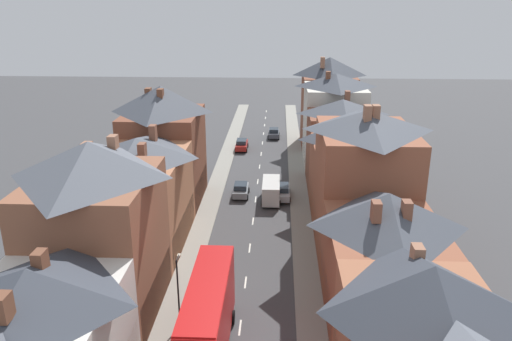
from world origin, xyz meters
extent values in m
cube|color=gray|center=(-5.10, 38.00, 0.07)|extent=(2.20, 104.00, 0.14)
cube|color=gray|center=(5.10, 38.00, 0.07)|extent=(2.20, 104.00, 0.14)
cube|color=silver|center=(0.00, 12.00, 0.01)|extent=(0.14, 1.80, 0.01)
cube|color=silver|center=(0.00, 18.00, 0.01)|extent=(0.14, 1.80, 0.01)
cube|color=silver|center=(0.00, 24.00, 0.01)|extent=(0.14, 1.80, 0.01)
cube|color=silver|center=(0.00, 30.00, 0.01)|extent=(0.14, 1.80, 0.01)
cube|color=silver|center=(0.00, 36.00, 0.01)|extent=(0.14, 1.80, 0.01)
cube|color=silver|center=(0.00, 42.00, 0.01)|extent=(0.14, 1.80, 0.01)
cube|color=silver|center=(0.00, 48.00, 0.01)|extent=(0.14, 1.80, 0.01)
cube|color=silver|center=(0.00, 54.00, 0.01)|extent=(0.14, 1.80, 0.01)
cube|color=silver|center=(0.00, 60.00, 0.01)|extent=(0.14, 1.80, 0.01)
cube|color=silver|center=(0.00, 66.00, 0.01)|extent=(0.14, 1.80, 0.01)
cube|color=silver|center=(0.00, 72.00, 0.01)|extent=(0.14, 1.80, 0.01)
cube|color=silver|center=(0.00, 78.00, 0.01)|extent=(0.14, 1.80, 0.01)
cube|color=silver|center=(0.00, 84.00, 0.01)|extent=(0.14, 1.80, 0.01)
pyramid|color=#383D47|center=(-10.20, 3.75, 8.28)|extent=(8.00, 9.90, 2.04)
cube|color=brown|center=(-9.90, 4.78, 9.02)|extent=(0.60, 0.90, 1.47)
cube|color=brown|center=(-9.88, 0.98, 8.94)|extent=(0.60, 0.90, 1.32)
cube|color=brown|center=(-10.20, 13.60, 5.36)|extent=(8.00, 9.80, 10.71)
cube|color=black|center=(-6.26, 13.60, 1.60)|extent=(0.12, 9.02, 3.20)
pyramid|color=#565B66|center=(-10.20, 13.60, 11.97)|extent=(8.00, 9.80, 2.51)
cube|color=#99664C|center=(-9.39, 16.25, 12.45)|extent=(0.60, 0.90, 0.96)
cube|color=#99664C|center=(-10.57, 14.33, 12.45)|extent=(0.60, 0.90, 0.96)
cube|color=#B2704C|center=(-10.20, 24.45, 4.33)|extent=(8.00, 11.89, 8.65)
cube|color=black|center=(-6.26, 24.45, 1.60)|extent=(0.12, 10.94, 3.20)
pyramid|color=#474C56|center=(-10.20, 24.45, 9.57)|extent=(8.00, 11.89, 1.82)
cube|color=brown|center=(-9.15, 26.67, 10.34)|extent=(0.60, 0.90, 1.55)
cube|color=brown|center=(-8.96, 22.03, 10.14)|extent=(0.60, 0.90, 1.14)
cube|color=brown|center=(-10.20, 35.17, 5.24)|extent=(8.00, 9.55, 10.48)
cube|color=black|center=(-6.26, 35.17, 1.60)|extent=(0.12, 8.79, 3.20)
pyramid|color=#474C56|center=(-10.20, 35.17, 11.93)|extent=(8.00, 9.55, 2.89)
cube|color=brown|center=(-9.92, 33.75, 12.60)|extent=(0.60, 0.90, 1.34)
cube|color=brown|center=(-11.71, 35.66, 12.47)|extent=(0.60, 0.90, 1.08)
pyramid|color=#383D47|center=(10.20, 3.64, 8.66)|extent=(8.00, 11.16, 2.83)
cube|color=#99664C|center=(10.18, 6.58, 9.14)|extent=(0.60, 0.90, 0.95)
cube|color=#935138|center=(10.20, 14.09, 3.58)|extent=(8.00, 9.76, 7.16)
cube|color=navy|center=(6.26, 14.09, 1.60)|extent=(0.12, 8.98, 3.20)
pyramid|color=#474C56|center=(10.20, 14.09, 8.42)|extent=(8.00, 9.76, 2.52)
cube|color=brown|center=(11.03, 12.60, 9.08)|extent=(0.60, 0.90, 1.32)
cube|color=brown|center=(8.98, 12.29, 9.11)|extent=(0.60, 0.90, 1.38)
cube|color=#935138|center=(10.20, 24.21, 5.78)|extent=(8.00, 10.47, 11.56)
cube|color=black|center=(6.26, 24.21, 1.60)|extent=(0.12, 9.63, 3.20)
pyramid|color=#474C56|center=(10.20, 24.21, 12.41)|extent=(8.00, 10.47, 1.70)
cube|color=#99664C|center=(9.83, 22.74, 13.20)|extent=(0.60, 0.90, 1.58)
cube|color=#99664C|center=(10.62, 23.33, 13.14)|extent=(0.60, 0.90, 1.48)
cube|color=#935138|center=(10.20, 33.47, 3.99)|extent=(8.00, 8.06, 7.99)
cube|color=#1E5133|center=(6.26, 33.47, 1.60)|extent=(0.12, 7.41, 3.20)
pyramid|color=#474C56|center=(10.20, 33.47, 9.23)|extent=(8.00, 8.06, 2.48)
cube|color=brown|center=(8.88, 33.21, 9.80)|extent=(0.60, 0.90, 1.15)
cube|color=brown|center=(10.20, 41.37, 4.54)|extent=(8.00, 7.74, 9.08)
cube|color=#1E5133|center=(6.26, 41.37, 1.60)|extent=(0.12, 7.12, 3.20)
pyramid|color=#474C56|center=(10.20, 41.37, 9.98)|extent=(8.00, 7.74, 1.80)
cube|color=brown|center=(10.97, 43.43, 10.74)|extent=(0.60, 0.90, 1.53)
cube|color=beige|center=(10.20, 49.96, 5.48)|extent=(8.00, 9.44, 10.96)
cube|color=black|center=(6.26, 49.96, 1.60)|extent=(0.12, 8.68, 3.20)
pyramid|color=#383D47|center=(10.20, 49.96, 11.83)|extent=(8.00, 9.44, 1.75)
cube|color=brown|center=(9.06, 49.38, 12.44)|extent=(0.60, 0.90, 1.22)
cube|color=brown|center=(10.20, 59.06, 5.56)|extent=(8.00, 8.76, 11.11)
cube|color=maroon|center=(6.26, 59.06, 1.60)|extent=(0.12, 8.06, 3.20)
pyramid|color=#383D47|center=(10.20, 59.06, 12.48)|extent=(8.00, 8.76, 2.73)
cube|color=#99664C|center=(8.93, 57.22, 13.27)|extent=(0.60, 0.90, 1.58)
cube|color=red|center=(-1.80, 9.15, 1.65)|extent=(2.44, 10.80, 2.50)
cube|color=red|center=(-1.80, 9.15, 4.05)|extent=(2.44, 10.58, 2.30)
cube|color=red|center=(-1.80, 9.15, 5.25)|extent=(2.39, 10.37, 0.10)
cube|color=#28333D|center=(-1.80, 14.50, 1.85)|extent=(2.20, 0.10, 1.20)
cube|color=#28333D|center=(-1.80, 14.50, 4.15)|extent=(2.20, 0.10, 1.10)
cube|color=#28333D|center=(-2.99, 9.15, 1.90)|extent=(0.06, 9.18, 0.90)
cube|color=#28333D|center=(-2.99, 9.15, 4.15)|extent=(0.06, 9.18, 0.90)
cube|color=yellow|center=(-1.80, 14.50, 4.95)|extent=(1.34, 0.08, 0.32)
cylinder|color=black|center=(-3.02, 12.50, 0.50)|extent=(0.30, 1.00, 1.00)
cylinder|color=black|center=(-0.58, 12.50, 0.50)|extent=(0.30, 1.00, 1.00)
cube|color=#B7BABF|center=(3.10, 36.63, 0.70)|extent=(1.70, 4.57, 0.79)
cube|color=#28333D|center=(3.10, 36.40, 1.40)|extent=(1.46, 2.28, 0.60)
cylinder|color=black|center=(2.25, 38.04, 0.31)|extent=(0.20, 0.62, 0.62)
cylinder|color=black|center=(3.95, 38.04, 0.31)|extent=(0.20, 0.62, 0.62)
cylinder|color=black|center=(2.25, 35.21, 0.31)|extent=(0.20, 0.62, 0.62)
cylinder|color=black|center=(3.95, 35.21, 0.31)|extent=(0.20, 0.62, 0.62)
cube|color=maroon|center=(-3.10, 56.15, 0.69)|extent=(1.70, 4.50, 0.76)
cube|color=#28333D|center=(-3.10, 55.93, 1.37)|extent=(1.46, 2.25, 0.60)
cylinder|color=black|center=(-3.95, 57.55, 0.31)|extent=(0.20, 0.62, 0.62)
cylinder|color=black|center=(-2.25, 57.55, 0.31)|extent=(0.20, 0.62, 0.62)
cylinder|color=black|center=(-3.95, 54.76, 0.31)|extent=(0.20, 0.62, 0.62)
cylinder|color=black|center=(-2.25, 54.76, 0.31)|extent=(0.20, 0.62, 0.62)
cube|color=#4C515B|center=(1.80, 63.40, 0.68)|extent=(1.70, 3.91, 0.74)
cube|color=#28333D|center=(1.80, 63.20, 1.35)|extent=(1.46, 1.95, 0.60)
cylinder|color=black|center=(0.95, 64.61, 0.31)|extent=(0.20, 0.62, 0.62)
cylinder|color=black|center=(2.65, 64.61, 0.31)|extent=(0.20, 0.62, 0.62)
cylinder|color=black|center=(0.95, 62.18, 0.31)|extent=(0.20, 0.62, 0.62)
cylinder|color=black|center=(2.65, 62.18, 0.31)|extent=(0.20, 0.62, 0.62)
cube|color=gray|center=(-1.80, 37.02, 0.68)|extent=(1.70, 3.85, 0.73)
cube|color=#28333D|center=(-1.80, 36.83, 1.34)|extent=(1.46, 1.93, 0.60)
cylinder|color=black|center=(-2.65, 38.21, 0.31)|extent=(0.20, 0.62, 0.62)
cylinder|color=black|center=(-0.95, 38.21, 0.31)|extent=(0.20, 0.62, 0.62)
cylinder|color=black|center=(-2.65, 35.83, 0.31)|extent=(0.20, 0.62, 0.62)
cylinder|color=black|center=(-0.95, 35.83, 0.31)|extent=(0.20, 0.62, 0.62)
cube|color=silver|center=(1.80, 35.59, 1.36)|extent=(1.96, 5.20, 2.10)
cube|color=#28333D|center=(1.80, 38.14, 1.66)|extent=(1.76, 0.10, 0.90)
cylinder|color=black|center=(0.82, 37.15, 0.36)|extent=(0.24, 0.72, 0.72)
cylinder|color=black|center=(2.78, 37.15, 0.36)|extent=(0.24, 0.72, 0.72)
cylinder|color=black|center=(0.82, 34.03, 0.36)|extent=(0.24, 0.72, 0.72)
cylinder|color=black|center=(2.78, 34.03, 0.36)|extent=(0.24, 0.72, 0.72)
cylinder|color=black|center=(-4.25, 11.72, 2.75)|extent=(0.12, 0.12, 5.50)
cylinder|color=black|center=(-4.25, 12.17, 5.40)|extent=(0.08, 0.90, 0.08)
cube|color=beige|center=(-4.25, 12.62, 5.32)|extent=(0.20, 0.32, 0.20)
camera|label=1|loc=(2.51, -17.87, 22.27)|focal=35.00mm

